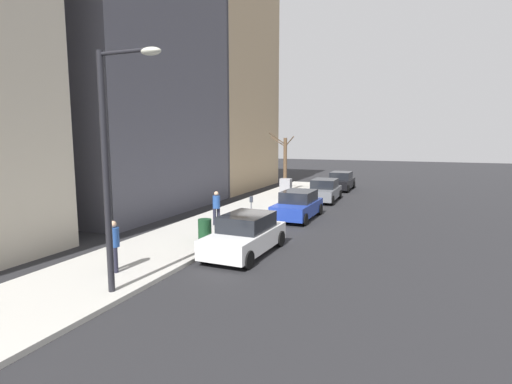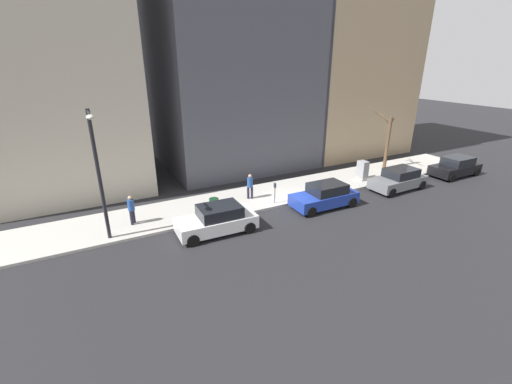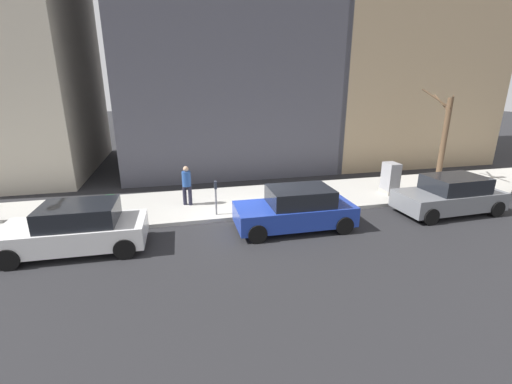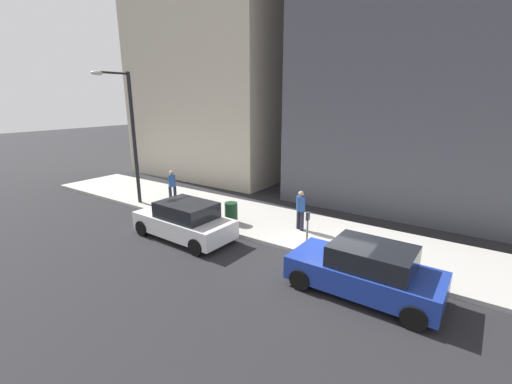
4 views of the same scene
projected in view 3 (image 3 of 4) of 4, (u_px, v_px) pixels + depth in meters
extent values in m
plane|color=#232326|center=(246.00, 220.00, 13.20)|extent=(120.00, 120.00, 0.00)
cube|color=#B2AFA8|center=(236.00, 201.00, 15.03)|extent=(4.00, 36.00, 0.15)
cube|color=slate|center=(448.00, 199.00, 13.77)|extent=(1.91, 4.25, 0.70)
cube|color=black|center=(455.00, 184.00, 13.62)|extent=(1.66, 2.24, 0.60)
cylinder|color=black|center=(431.00, 216.00, 12.67)|extent=(0.24, 0.65, 0.64)
cylinder|color=black|center=(401.00, 202.00, 14.23)|extent=(0.24, 0.65, 0.64)
cylinder|color=black|center=(496.00, 209.00, 13.45)|extent=(0.24, 0.65, 0.64)
cylinder|color=black|center=(461.00, 196.00, 15.01)|extent=(0.24, 0.65, 0.64)
cube|color=#1E389E|center=(294.00, 214.00, 12.26)|extent=(1.85, 4.22, 0.70)
cube|color=black|center=(300.00, 196.00, 12.11)|extent=(1.63, 2.22, 0.60)
cylinder|color=black|center=(257.00, 234.00, 11.22)|extent=(0.23, 0.64, 0.64)
cylinder|color=black|center=(247.00, 215.00, 12.80)|extent=(0.23, 0.64, 0.64)
cylinder|color=black|center=(344.00, 225.00, 11.88)|extent=(0.23, 0.64, 0.64)
cylinder|color=black|center=(324.00, 209.00, 13.46)|extent=(0.23, 0.64, 0.64)
cube|color=white|center=(75.00, 234.00, 10.61)|extent=(1.91, 4.25, 0.70)
cube|color=black|center=(79.00, 214.00, 10.45)|extent=(1.66, 2.24, 0.60)
cylinder|color=black|center=(8.00, 259.00, 9.58)|extent=(0.24, 0.65, 0.64)
cylinder|color=black|center=(33.00, 234.00, 11.16)|extent=(0.24, 0.65, 0.64)
cylinder|color=black|center=(125.00, 249.00, 10.20)|extent=(0.24, 0.65, 0.64)
cylinder|color=black|center=(132.00, 226.00, 11.79)|extent=(0.24, 0.65, 0.64)
cylinder|color=slate|center=(216.00, 202.00, 13.17)|extent=(0.07, 0.07, 1.05)
cube|color=#2D333D|center=(215.00, 185.00, 12.97)|extent=(0.14, 0.10, 0.30)
cube|color=#A8A399|center=(389.00, 191.00, 15.93)|extent=(0.83, 0.61, 0.18)
cube|color=#939399|center=(391.00, 176.00, 15.72)|extent=(0.75, 0.55, 1.25)
cylinder|color=brown|center=(444.00, 140.00, 17.38)|extent=(0.28, 0.28, 4.23)
cylinder|color=brown|center=(436.00, 98.00, 17.18)|extent=(1.07, 0.98, 0.95)
cylinder|color=brown|center=(442.00, 103.00, 17.41)|extent=(1.28, 0.18, 0.85)
cylinder|color=brown|center=(452.00, 103.00, 16.30)|extent=(0.92, 0.81, 0.78)
cylinder|color=#14381E|center=(110.00, 208.00, 12.73)|extent=(0.56, 0.56, 0.90)
cylinder|color=#1E1E2D|center=(185.00, 195.00, 14.32)|extent=(0.16, 0.16, 0.82)
cylinder|color=#1E1E2D|center=(190.00, 196.00, 14.27)|extent=(0.16, 0.16, 0.82)
cylinder|color=#23478C|center=(186.00, 179.00, 14.08)|extent=(0.36, 0.36, 0.62)
sphere|color=tan|center=(186.00, 169.00, 13.95)|extent=(0.22, 0.22, 0.22)
cube|color=tan|center=(383.00, 25.00, 23.46)|extent=(11.04, 11.04, 17.68)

